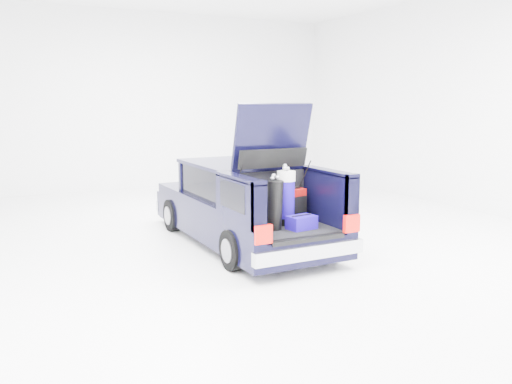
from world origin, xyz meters
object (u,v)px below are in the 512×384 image
red_suitcase (295,205)px  blue_golf_bag (286,197)px  blue_duffel (302,222)px  car (241,205)px  black_golf_bag (275,205)px

red_suitcase → blue_golf_bag: bearing=-158.2°
blue_duffel → car: bearing=87.3°
red_suitcase → blue_golf_bag: blue_golf_bag is taller
black_golf_bag → blue_golf_bag: blue_golf_bag is taller
car → black_golf_bag: size_ratio=5.58×
car → red_suitcase: (0.39, -1.23, 0.18)m
black_golf_bag → blue_duffel: 0.49m
car → blue_golf_bag: car is taller
blue_golf_bag → blue_duffel: 0.50m
red_suitcase → car: bearing=94.5°
car → blue_duffel: bearing=-84.9°
car → black_golf_bag: 1.69m
red_suitcase → blue_golf_bag: 0.38m
car → blue_duffel: (0.16, -1.80, 0.03)m
car → blue_duffel: 1.80m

